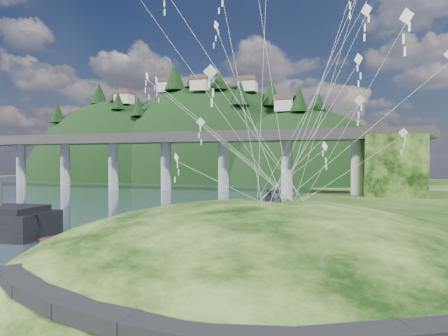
% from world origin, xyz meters
% --- Properties ---
extents(ground, '(320.00, 320.00, 0.00)m').
position_xyz_m(ground, '(0.00, 0.00, 0.00)').
color(ground, black).
rests_on(ground, ground).
extents(grass_hill, '(36.00, 32.00, 13.00)m').
position_xyz_m(grass_hill, '(8.00, 2.00, -1.50)').
color(grass_hill, black).
rests_on(grass_hill, ground).
extents(footpath, '(22.29, 5.84, 0.83)m').
position_xyz_m(footpath, '(7.46, -9.74, 2.08)').
color(footpath, black).
rests_on(footpath, ground).
extents(bridge, '(160.00, 11.00, 15.00)m').
position_xyz_m(bridge, '(-26.46, 70.07, 9.70)').
color(bridge, '#2D2B2B').
rests_on(bridge, ground).
extents(far_ridge, '(153.00, 70.00, 94.50)m').
position_xyz_m(far_ridge, '(-43.58, 122.17, -7.44)').
color(far_ridge, black).
rests_on(far_ridge, ground).
extents(wooden_dock, '(12.79, 5.00, 0.91)m').
position_xyz_m(wooden_dock, '(-7.24, 5.56, 0.40)').
color(wooden_dock, '#372316').
rests_on(wooden_dock, ground).
extents(kite_flyers, '(1.35, 0.92, 1.78)m').
position_xyz_m(kite_flyers, '(8.48, 1.85, 5.83)').
color(kite_flyers, '#252731').
rests_on(kite_flyers, ground).
extents(kite_swarm, '(21.07, 15.85, 20.48)m').
position_xyz_m(kite_swarm, '(8.36, 4.57, 16.28)').
color(kite_swarm, silver).
rests_on(kite_swarm, ground).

